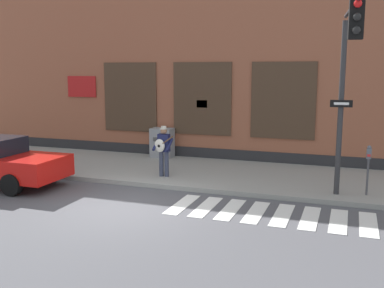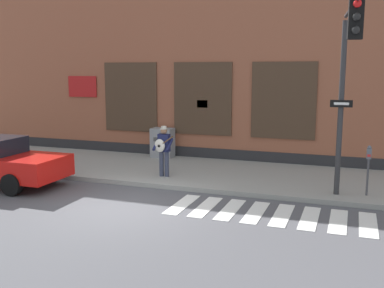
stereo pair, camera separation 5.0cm
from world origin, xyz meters
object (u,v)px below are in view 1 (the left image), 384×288
Objects in this scene: traffic_light at (347,70)px; utility_box at (162,143)px; parking_meter at (368,163)px; busker at (163,148)px.

traffic_light is 8.91m from utility_box.
busker is at bearing 178.77° from parking_meter.
busker is at bearing -65.90° from utility_box.
traffic_light is (5.64, -1.57, 2.55)m from busker.
parking_meter is at bearing -22.64° from utility_box.
utility_box is (-7.02, 4.65, -2.92)m from traffic_light.
parking_meter is 8.36m from utility_box.
parking_meter is at bearing 64.25° from traffic_light.
traffic_light reaches higher than busker.
parking_meter is at bearing -1.23° from busker.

